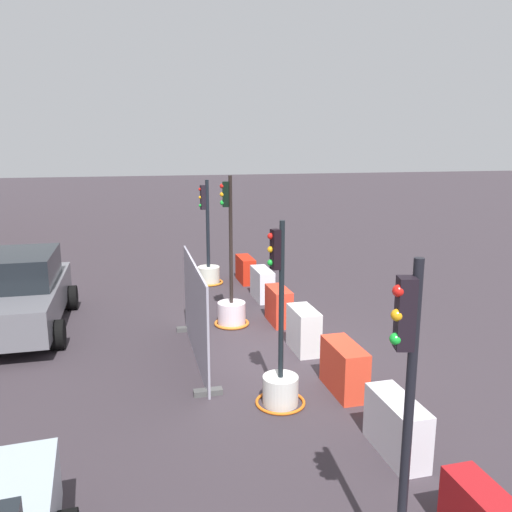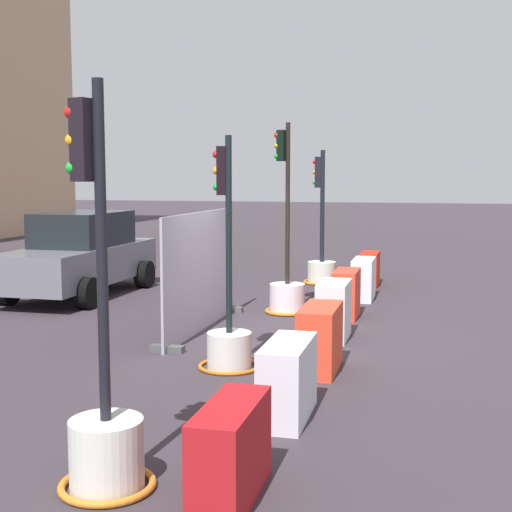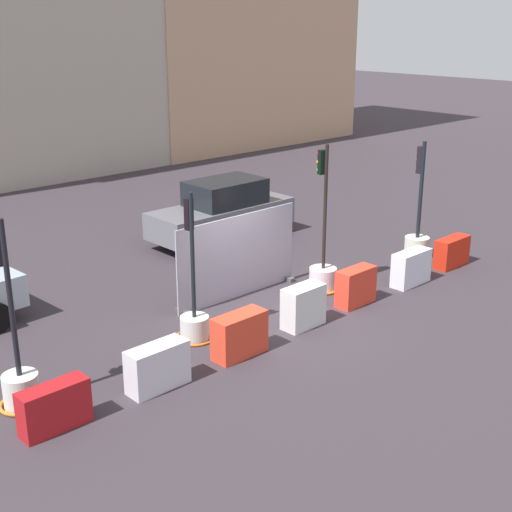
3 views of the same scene
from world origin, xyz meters
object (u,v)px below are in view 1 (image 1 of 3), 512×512
Objects in this scene: traffic_light_2 at (231,304)px; construction_barrier_5 at (262,284)px; construction_barrier_4 at (279,306)px; traffic_light_1 at (280,377)px; construction_barrier_1 at (397,427)px; construction_barrier_2 at (344,368)px; construction_barrier_3 at (304,330)px; traffic_light_3 at (208,268)px; car_grey_saloon at (23,293)px; construction_barrier_6 at (246,269)px.

traffic_light_2 reaches higher than construction_barrier_5.
traffic_light_1 is at bearing 164.28° from construction_barrier_4.
construction_barrier_5 is (7.60, -0.01, 0.01)m from construction_barrier_1.
construction_barrier_2 is (0.17, -1.21, -0.05)m from traffic_light_1.
construction_barrier_4 is at bearing 0.98° from construction_barrier_1.
traffic_light_1 is 2.74× the size of construction_barrier_2.
construction_barrier_2 is at bearing -0.87° from construction_barrier_1.
traffic_light_2 is at bearing 31.36° from construction_barrier_3.
construction_barrier_1 is (-9.59, -1.20, -0.08)m from traffic_light_3.
traffic_light_3 is 5.88m from construction_barrier_3.
traffic_light_1 reaches higher than car_grey_saloon.
construction_barrier_5 is at bearing 0.21° from construction_barrier_2.
construction_barrier_3 is 0.22× the size of car_grey_saloon.
traffic_light_2 is at bearing 12.13° from construction_barrier_1.
car_grey_saloon is at bearing 116.47° from construction_barrier_6.
construction_barrier_1 is at bearing -137.85° from car_grey_saloon.
traffic_light_1 is 3.04× the size of construction_barrier_4.
traffic_light_1 is 0.69× the size of car_grey_saloon.
construction_barrier_1 is at bearing 179.13° from construction_barrier_2.
construction_barrier_3 is at bearing 2.90° from construction_barrier_2.
construction_barrier_5 is at bearing -148.58° from traffic_light_3.
traffic_light_1 is 0.87× the size of traffic_light_2.
traffic_light_1 is at bearing 168.55° from construction_barrier_5.
construction_barrier_2 is 1.11× the size of construction_barrier_4.
construction_barrier_3 is 1.77m from construction_barrier_4.
construction_barrier_2 is at bearing -177.10° from construction_barrier_3.
construction_barrier_4 reaches higher than construction_barrier_5.
traffic_light_3 reaches higher than construction_barrier_5.
construction_barrier_5 is at bearing -33.49° from traffic_light_2.
car_grey_saloon is (0.84, 4.72, 0.37)m from traffic_light_2.
car_grey_saloon reaches higher than construction_barrier_3.
traffic_light_1 is 3.99m from construction_barrier_4.
construction_barrier_6 is (7.76, -1.13, -0.09)m from traffic_light_1.
construction_barrier_1 is at bearing -172.85° from traffic_light_3.
traffic_light_2 is 2.24m from construction_barrier_3.
traffic_light_1 is at bearing 97.88° from construction_barrier_2.
traffic_light_2 reaches higher than construction_barrier_6.
construction_barrier_4 is (-0.14, -1.14, -0.08)m from traffic_light_2.
construction_barrier_2 is 3.68m from construction_barrier_4.
traffic_light_1 is 0.97× the size of traffic_light_3.
construction_barrier_4 is (3.85, -1.08, -0.05)m from traffic_light_1.
construction_barrier_2 is at bearing -161.72° from traffic_light_2.
construction_barrier_5 reaches higher than construction_barrier_1.
traffic_light_2 is at bearing 83.11° from construction_barrier_4.
traffic_light_3 is 7.77m from construction_barrier_2.
traffic_light_2 is at bearing -100.09° from car_grey_saloon.
construction_barrier_1 is at bearing -167.87° from traffic_light_2.
construction_barrier_1 is (-5.73, -1.23, -0.10)m from traffic_light_2.
construction_barrier_6 is 6.61m from car_grey_saloon.
construction_barrier_3 reaches higher than construction_barrier_4.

